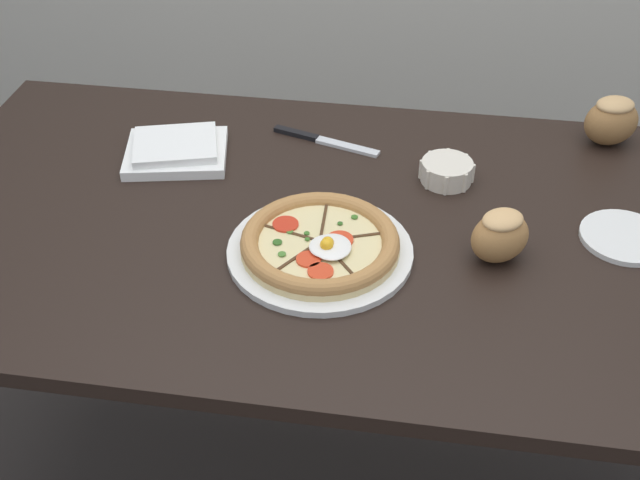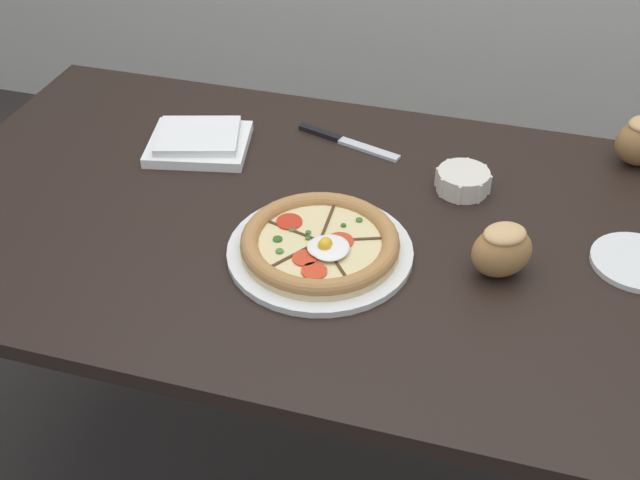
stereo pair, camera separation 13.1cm
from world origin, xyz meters
name	(u,v)px [view 2 (the right image)]	position (x,y,z in m)	size (l,w,h in m)	color
dining_table	(354,266)	(0.00, 0.00, 0.66)	(1.59, 0.85, 0.75)	black
pizza	(320,245)	(-0.04, -0.09, 0.77)	(0.31, 0.31, 0.05)	white
ramekin_bowl	(463,180)	(0.16, 0.16, 0.77)	(0.10, 0.10, 0.04)	silver
napkin_folded	(199,141)	(-0.36, 0.16, 0.77)	(0.22, 0.20, 0.04)	white
bread_piece_mid	(502,249)	(0.25, -0.06, 0.80)	(0.13, 0.12, 0.09)	#A3703D
knife_main	(347,142)	(-0.08, 0.26, 0.76)	(0.22, 0.08, 0.01)	silver
side_saucer	(637,262)	(0.47, 0.02, 0.76)	(0.15, 0.15, 0.01)	white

